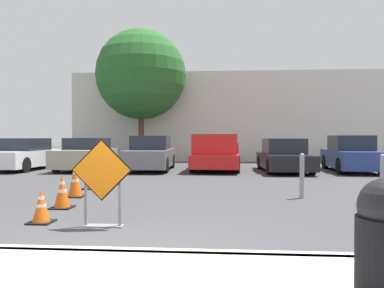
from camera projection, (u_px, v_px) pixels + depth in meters
ground_plane at (187, 175)px, 14.48m from camera, size 96.00×96.00×0.00m
curb_lip at (111, 255)px, 4.51m from camera, size 31.14×0.20×0.14m
road_closed_sign at (102, 178)px, 6.17m from camera, size 1.02×0.20×1.46m
traffic_cone_nearest at (41, 207)px, 6.49m from camera, size 0.40×0.40×0.59m
traffic_cone_second at (62, 192)px, 7.83m from camera, size 0.43×0.43×0.72m
traffic_cone_third at (75, 181)px, 9.31m from camera, size 0.46×0.46×0.81m
traffic_cone_fourth at (90, 177)px, 10.71m from camera, size 0.40×0.40×0.69m
traffic_cone_fifth at (100, 172)px, 12.22m from camera, size 0.54×0.54×0.73m
parked_car_nearest at (24, 155)px, 17.03m from camera, size 1.99×4.27×1.43m
parked_car_second at (87, 155)px, 16.90m from camera, size 1.96×4.07×1.45m
parked_car_third at (151, 154)px, 16.74m from camera, size 1.93×4.16×1.54m
pickup_truck at (216, 154)px, 16.71m from camera, size 2.19×5.07×1.61m
parked_car_fourth at (284, 157)px, 16.09m from camera, size 1.97×4.35×1.43m
parked_car_fifth at (351, 155)px, 16.19m from camera, size 1.97×4.34×1.56m
bollard_nearest at (302, 175)px, 9.10m from camera, size 0.12×0.12×1.10m
bollard_second at (382, 175)px, 8.96m from camera, size 0.12×0.12×1.09m
building_facade_backdrop at (241, 118)px, 24.78m from camera, size 21.08×5.00×5.45m
street_tree_behind_lot at (141, 75)px, 21.78m from camera, size 5.23×5.23×7.75m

